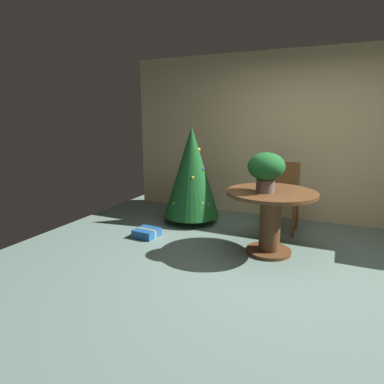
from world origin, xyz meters
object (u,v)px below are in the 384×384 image
(wooden_chair_far, at_px, (284,192))
(flower_vase, at_px, (266,168))
(round_dining_table, at_px, (271,212))
(holiday_tree, at_px, (192,172))
(gift_box_blue, at_px, (147,233))

(wooden_chair_far, bearing_deg, flower_vase, -93.64)
(flower_vase, bearing_deg, round_dining_table, 51.36)
(flower_vase, distance_m, wooden_chair_far, 1.10)
(wooden_chair_far, xyz_separation_m, holiday_tree, (-1.35, -0.20, 0.23))
(flower_vase, height_order, holiday_tree, holiday_tree)
(round_dining_table, relative_size, wooden_chair_far, 1.07)
(round_dining_table, xyz_separation_m, gift_box_blue, (-1.64, -0.14, -0.45))
(round_dining_table, distance_m, gift_box_blue, 1.70)
(flower_vase, bearing_deg, holiday_tree, 148.24)
(holiday_tree, relative_size, gift_box_blue, 4.64)
(flower_vase, distance_m, holiday_tree, 1.53)
(flower_vase, xyz_separation_m, gift_box_blue, (-1.57, -0.06, -0.98))
(round_dining_table, xyz_separation_m, holiday_tree, (-1.35, 0.72, 0.29))
(round_dining_table, height_order, holiday_tree, holiday_tree)
(gift_box_blue, bearing_deg, flower_vase, 2.35)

